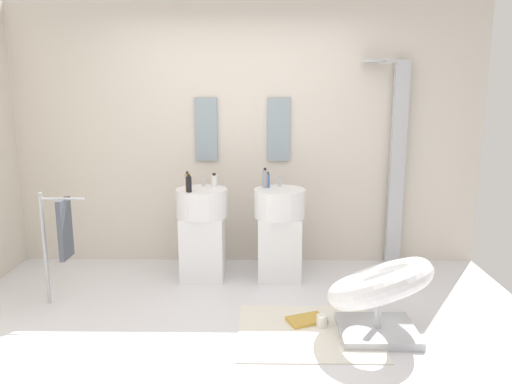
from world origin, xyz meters
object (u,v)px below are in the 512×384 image
(lounge_chair, at_px, (379,290))
(coffee_mug, at_px, (322,321))
(magazine_ochre, at_px, (306,320))
(soap_bottle_grey, at_px, (265,179))
(shower_column, at_px, (396,160))
(towel_rack, at_px, (62,231))
(pedestal_sink_left, at_px, (203,230))
(soap_bottle_black, at_px, (189,184))
(soap_bottle_blue, at_px, (267,180))
(pedestal_sink_right, at_px, (279,230))
(soap_bottle_amber, at_px, (187,182))
(soap_bottle_white, at_px, (214,180))

(lounge_chair, height_order, coffee_mug, lounge_chair)
(magazine_ochre, relative_size, soap_bottle_grey, 1.52)
(magazine_ochre, bearing_deg, shower_column, 31.94)
(lounge_chair, bearing_deg, towel_rack, 168.26)
(shower_column, bearing_deg, magazine_ochre, -125.76)
(lounge_chair, xyz_separation_m, coffee_mug, (-0.39, 0.10, -0.29))
(pedestal_sink_left, height_order, soap_bottle_black, soap_bottle_black)
(soap_bottle_blue, bearing_deg, pedestal_sink_left, -171.04)
(pedestal_sink_right, bearing_deg, pedestal_sink_left, 180.00)
(magazine_ochre, height_order, soap_bottle_grey, soap_bottle_grey)
(coffee_mug, bearing_deg, magazine_ochre, 144.09)
(towel_rack, bearing_deg, lounge_chair, -11.74)
(soap_bottle_grey, bearing_deg, towel_rack, -157.86)
(towel_rack, bearing_deg, pedestal_sink_left, 29.74)
(magazine_ochre, xyz_separation_m, soap_bottle_blue, (-0.30, 1.05, 0.90))
(shower_column, height_order, soap_bottle_blue, shower_column)
(soap_bottle_black, bearing_deg, soap_bottle_grey, 16.26)
(shower_column, relative_size, magazine_ochre, 7.15)
(pedestal_sink_left, distance_m, lounge_chair, 1.81)
(towel_rack, bearing_deg, magazine_ochre, -9.56)
(pedestal_sink_left, relative_size, soap_bottle_black, 5.96)
(pedestal_sink_left, xyz_separation_m, soap_bottle_blue, (0.61, 0.10, 0.46))
(towel_rack, xyz_separation_m, magazine_ochre, (1.99, -0.33, -0.61))
(coffee_mug, xyz_separation_m, soap_bottle_blue, (-0.41, 1.13, 0.87))
(magazine_ochre, distance_m, coffee_mug, 0.14)
(lounge_chair, height_order, soap_bottle_amber, soap_bottle_amber)
(lounge_chair, bearing_deg, soap_bottle_black, 146.55)
(pedestal_sink_right, relative_size, soap_bottle_black, 5.96)
(shower_column, relative_size, lounge_chair, 1.87)
(towel_rack, xyz_separation_m, soap_bottle_grey, (1.67, 0.68, 0.32))
(shower_column, height_order, coffee_mug, shower_column)
(lounge_chair, distance_m, coffee_mug, 0.50)
(pedestal_sink_left, height_order, magazine_ochre, pedestal_sink_left)
(towel_rack, relative_size, soap_bottle_white, 7.49)
(soap_bottle_white, bearing_deg, soap_bottle_grey, -8.46)
(soap_bottle_amber, xyz_separation_m, soap_bottle_blue, (0.72, 0.22, -0.02))
(soap_bottle_white, bearing_deg, soap_bottle_black, -126.56)
(magazine_ochre, relative_size, soap_bottle_black, 1.78)
(coffee_mug, height_order, soap_bottle_amber, soap_bottle_amber)
(magazine_ochre, height_order, soap_bottle_blue, soap_bottle_blue)
(lounge_chair, distance_m, soap_bottle_blue, 1.58)
(soap_bottle_blue, bearing_deg, lounge_chair, -57.01)
(pedestal_sink_left, xyz_separation_m, pedestal_sink_right, (0.73, 0.00, 0.00))
(soap_bottle_grey, xyz_separation_m, soap_bottle_blue, (0.02, 0.04, -0.02))
(towel_rack, height_order, coffee_mug, towel_rack)
(soap_bottle_blue, bearing_deg, coffee_mug, -70.19)
(soap_bottle_blue, bearing_deg, soap_bottle_white, 175.83)
(shower_column, bearing_deg, soap_bottle_grey, -164.70)
(shower_column, bearing_deg, coffee_mug, -121.17)
(coffee_mug, relative_size, soap_bottle_white, 0.71)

